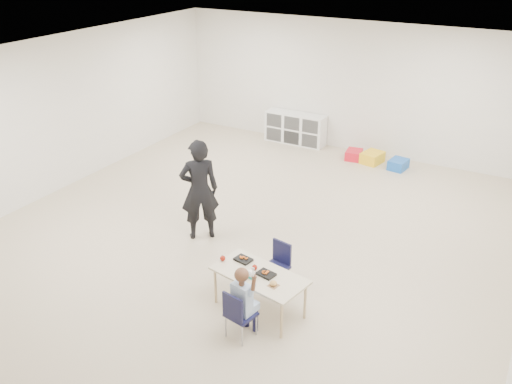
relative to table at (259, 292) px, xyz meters
The scene contains 16 objects.
room 2.18m from the table, 124.76° to the left, with size 9.00×9.02×2.80m.
table is the anchor object (origin of this frame).
chair_near 0.54m from the table, 84.72° to the right, with size 0.32×0.30×0.66m, color #111233, non-canonical shape.
chair_far 0.54m from the table, 95.28° to the left, with size 0.32×0.30×0.66m, color #111233, non-canonical shape.
child 0.59m from the table, 84.72° to the right, with size 0.44×0.44×1.04m, color #B3D1F2, non-canonical shape.
lunch_tray_near 0.30m from the table, 14.16° to the left, with size 0.22×0.16×0.03m, color black.
lunch_tray_far 0.47m from the table, 152.91° to the left, with size 0.22×0.16×0.03m, color black.
milk_carton 0.35m from the table, 109.01° to the right, with size 0.07×0.07×0.10m, color white.
bread_roll 0.43m from the table, 26.67° to the right, with size 0.09×0.09×0.07m, color tan.
apple_near 0.33m from the table, 151.59° to the left, with size 0.07×0.07×0.07m, color maroon.
apple_far 0.64m from the table, behind, with size 0.07×0.07×0.07m, color maroon.
cubby_shelf 6.24m from the table, 111.28° to the left, with size 1.40×0.40×0.70m, color white.
adult 2.16m from the table, 145.11° to the left, with size 0.60×0.39×1.64m, color black.
bin_red 5.56m from the table, 97.49° to the left, with size 0.31×0.40×0.20m, color red.
bin_yellow 5.52m from the table, 93.27° to the left, with size 0.37×0.47×0.23m, color yellow.
bin_blue 5.45m from the table, 87.25° to the left, with size 0.32×0.42×0.20m, color blue.
Camera 1 is at (3.78, -6.48, 4.39)m, focal length 38.00 mm.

